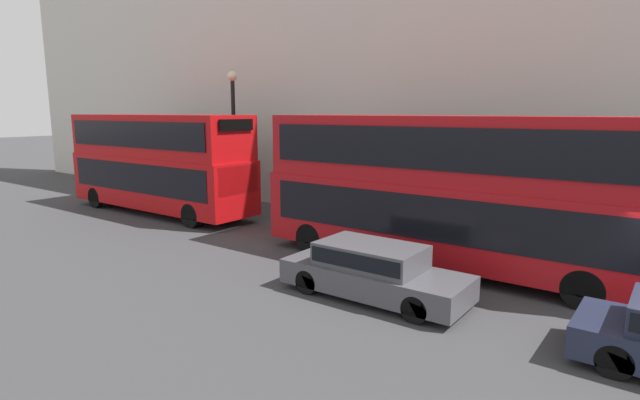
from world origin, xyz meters
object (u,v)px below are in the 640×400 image
bus_leading (443,186)px  bus_second_in_queue (158,160)px  car_hatchback (373,269)px  pedestrian (347,214)px

bus_leading → bus_second_in_queue: size_ratio=1.10×
bus_second_in_queue → bus_leading: bearing=-90.0°
car_hatchback → pedestrian: (5.41, 4.36, 0.00)m
pedestrian → bus_second_in_queue: bearing=102.5°
car_hatchback → bus_leading: bearing=-5.7°
bus_leading → car_hatchback: size_ratio=2.39×
car_hatchback → pedestrian: pedestrian is taller
pedestrian → bus_leading: bearing=-113.2°
car_hatchback → pedestrian: size_ratio=2.98×
bus_leading → car_hatchback: bus_leading is taller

